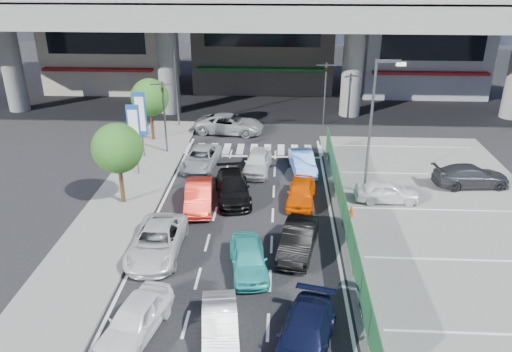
# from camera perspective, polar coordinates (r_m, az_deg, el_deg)

# --- Properties ---
(ground) EXTENTS (120.00, 120.00, 0.00)m
(ground) POSITION_cam_1_polar(r_m,az_deg,el_deg) (24.99, -1.92, -7.72)
(ground) COLOR black
(ground) RESTS_ON ground
(parking_lot) EXTENTS (12.00, 28.00, 0.06)m
(parking_lot) POSITION_cam_1_polar(r_m,az_deg,el_deg) (28.13, 21.50, -5.59)
(parking_lot) COLOR slate
(parking_lot) RESTS_ON ground
(sidewalk_left) EXTENTS (4.00, 30.00, 0.12)m
(sidewalk_left) POSITION_cam_1_polar(r_m,az_deg,el_deg) (29.73, -14.86, -2.93)
(sidewalk_left) COLOR slate
(sidewalk_left) RESTS_ON ground
(fence_run) EXTENTS (0.16, 22.00, 1.80)m
(fence_run) POSITION_cam_1_polar(r_m,az_deg,el_deg) (25.55, 10.22, -5.02)
(fence_run) COLOR #1B512C
(fence_run) RESTS_ON ground
(expressway) EXTENTS (64.00, 14.00, 10.75)m
(expressway) POSITION_cam_1_polar(r_m,az_deg,el_deg) (43.41, 0.41, 18.30)
(expressway) COLOR slate
(expressway) RESTS_ON ground
(building_west) EXTENTS (12.00, 10.90, 13.00)m
(building_west) POSITION_cam_1_polar(r_m,az_deg,el_deg) (56.45, -16.27, 16.43)
(building_west) COLOR #A69B85
(building_west) RESTS_ON ground
(building_center) EXTENTS (14.00, 10.90, 15.00)m
(building_center) POSITION_cam_1_polar(r_m,az_deg,el_deg) (54.44, 0.95, 18.14)
(building_center) COLOR gray
(building_center) RESTS_ON ground
(building_east) EXTENTS (12.00, 10.90, 12.00)m
(building_east) POSITION_cam_1_polar(r_m,az_deg,el_deg) (55.41, 18.33, 15.53)
(building_east) COLOR gray
(building_east) RESTS_ON ground
(traffic_light_left) EXTENTS (1.60, 1.24, 5.20)m
(traffic_light_left) POSITION_cam_1_polar(r_m,az_deg,el_deg) (35.35, -10.56, 8.57)
(traffic_light_left) COLOR #595B60
(traffic_light_left) RESTS_ON ground
(traffic_light_right) EXTENTS (1.60, 1.24, 5.20)m
(traffic_light_right) POSITION_cam_1_polar(r_m,az_deg,el_deg) (41.35, 7.98, 10.99)
(traffic_light_right) COLOR #595B60
(traffic_light_right) RESTS_ON ground
(street_lamp_right) EXTENTS (1.65, 0.22, 8.00)m
(street_lamp_right) POSITION_cam_1_polar(r_m,az_deg,el_deg) (28.90, 13.38, 6.55)
(street_lamp_right) COLOR #595B60
(street_lamp_right) RESTS_ON ground
(street_lamp_left) EXTENTS (1.65, 0.22, 8.00)m
(street_lamp_left) POSITION_cam_1_polar(r_m,az_deg,el_deg) (40.87, -8.96, 11.98)
(street_lamp_left) COLOR #595B60
(street_lamp_left) RESTS_ON ground
(signboard_near) EXTENTS (0.80, 0.14, 4.70)m
(signboard_near) POSITION_cam_1_polar(r_m,az_deg,el_deg) (32.16, -13.74, 5.10)
(signboard_near) COLOR #595B60
(signboard_near) RESTS_ON ground
(signboard_far) EXTENTS (0.80, 0.14, 4.70)m
(signboard_far) POSITION_cam_1_polar(r_m,az_deg,el_deg) (35.01, -13.06, 6.71)
(signboard_far) COLOR #595B60
(signboard_far) RESTS_ON ground
(tree_near) EXTENTS (2.80, 2.80, 4.80)m
(tree_near) POSITION_cam_1_polar(r_m,az_deg,el_deg) (28.42, -15.57, 3.06)
(tree_near) COLOR #382314
(tree_near) RESTS_ON ground
(tree_far) EXTENTS (2.80, 2.80, 4.80)m
(tree_far) POSITION_cam_1_polar(r_m,az_deg,el_deg) (38.22, -12.04, 8.76)
(tree_far) COLOR #382314
(tree_far) RESTS_ON ground
(van_white_back_left) EXTENTS (2.48, 4.31, 1.38)m
(van_white_back_left) POSITION_cam_1_polar(r_m,az_deg,el_deg) (19.90, -13.63, -15.58)
(van_white_back_left) COLOR white
(van_white_back_left) RESTS_ON ground
(hatch_white_back_mid) EXTENTS (1.82, 3.89, 1.23)m
(hatch_white_back_mid) POSITION_cam_1_polar(r_m,az_deg,el_deg) (19.22, -4.14, -16.78)
(hatch_white_back_mid) COLOR white
(hatch_white_back_mid) RESTS_ON ground
(minivan_navy_back) EXTENTS (2.87, 4.87, 1.32)m
(minivan_navy_back) POSITION_cam_1_polar(r_m,az_deg,el_deg) (18.79, 5.56, -17.81)
(minivan_navy_back) COLOR black
(minivan_navy_back) RESTS_ON ground
(sedan_white_mid_left) EXTENTS (2.32, 4.98, 1.38)m
(sedan_white_mid_left) POSITION_cam_1_polar(r_m,az_deg,el_deg) (24.29, -11.27, -7.34)
(sedan_white_mid_left) COLOR silver
(sedan_white_mid_left) RESTS_ON ground
(taxi_teal_mid) EXTENTS (2.20, 4.11, 1.33)m
(taxi_teal_mid) POSITION_cam_1_polar(r_m,az_deg,el_deg) (22.69, -0.85, -9.36)
(taxi_teal_mid) COLOR #31AEAA
(taxi_teal_mid) RESTS_ON ground
(hatch_black_mid_right) EXTENTS (2.24, 4.39, 1.38)m
(hatch_black_mid_right) POSITION_cam_1_polar(r_m,az_deg,el_deg) (24.06, 4.85, -7.24)
(hatch_black_mid_right) COLOR black
(hatch_black_mid_right) RESTS_ON ground
(taxi_orange_left) EXTENTS (1.93, 4.33, 1.38)m
(taxi_orange_left) POSITION_cam_1_polar(r_m,az_deg,el_deg) (28.25, -6.57, -2.28)
(taxi_orange_left) COLOR red
(taxi_orange_left) RESTS_ON ground
(sedan_black_mid) EXTENTS (2.71, 4.95, 1.36)m
(sedan_black_mid) POSITION_cam_1_polar(r_m,az_deg,el_deg) (29.08, -2.68, -1.36)
(sedan_black_mid) COLOR black
(sedan_black_mid) RESTS_ON ground
(taxi_orange_right) EXTENTS (1.94, 3.96, 1.30)m
(taxi_orange_right) POSITION_cam_1_polar(r_m,az_deg,el_deg) (28.70, 5.19, -1.86)
(taxi_orange_right) COLOR #EC5000
(taxi_orange_right) RESTS_ON ground
(wagon_silver_front_left) EXTENTS (2.53, 4.69, 1.25)m
(wagon_silver_front_left) POSITION_cam_1_polar(r_m,az_deg,el_deg) (33.60, -6.29, 2.04)
(wagon_silver_front_left) COLOR #AEB2B7
(wagon_silver_front_left) RESTS_ON ground
(sedan_white_front_mid) EXTENTS (1.96, 4.17, 1.38)m
(sedan_white_front_mid) POSITION_cam_1_polar(r_m,az_deg,el_deg) (32.64, 0.17, 1.64)
(sedan_white_front_mid) COLOR silver
(sedan_white_front_mid) RESTS_ON ground
(kei_truck_front_right) EXTENTS (1.88, 4.11, 1.31)m
(kei_truck_front_right) POSITION_cam_1_polar(r_m,az_deg,el_deg) (32.81, 5.34, 1.58)
(kei_truck_front_right) COLOR #5889DD
(kei_truck_front_right) RESTS_ON ground
(crossing_wagon_silver) EXTENTS (5.67, 3.16, 1.50)m
(crossing_wagon_silver) POSITION_cam_1_polar(r_m,az_deg,el_deg) (39.92, -3.03, 5.96)
(crossing_wagon_silver) COLOR gray
(crossing_wagon_silver) RESTS_ON ground
(parked_sedan_white) EXTENTS (3.68, 1.52, 1.25)m
(parked_sedan_white) POSITION_cam_1_polar(r_m,az_deg,el_deg) (29.60, 14.75, -1.70)
(parked_sedan_white) COLOR white
(parked_sedan_white) RESTS_ON parking_lot
(parked_sedan_dgrey) EXTENTS (4.75, 2.30, 1.33)m
(parked_sedan_dgrey) POSITION_cam_1_polar(r_m,az_deg,el_deg) (33.18, 23.36, 0.00)
(parked_sedan_dgrey) COLOR #2A2B2F
(parked_sedan_dgrey) RESTS_ON parking_lot
(traffic_cone) EXTENTS (0.42, 0.42, 0.67)m
(traffic_cone) POSITION_cam_1_polar(r_m,az_deg,el_deg) (27.68, 10.85, -3.85)
(traffic_cone) COLOR #F1390D
(traffic_cone) RESTS_ON parking_lot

